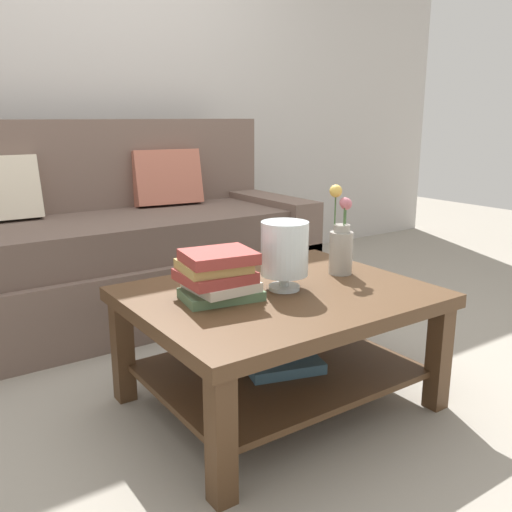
% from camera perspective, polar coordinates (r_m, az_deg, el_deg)
% --- Properties ---
extents(ground_plane, '(10.00, 10.00, 0.00)m').
position_cam_1_polar(ground_plane, '(2.49, -3.62, -11.46)').
color(ground_plane, gray).
extents(back_wall, '(6.40, 0.12, 2.70)m').
position_cam_1_polar(back_wall, '(3.77, -17.73, 17.76)').
color(back_wall, '#BCB7B2').
rests_on(back_wall, ground).
extents(couch, '(2.20, 0.90, 1.06)m').
position_cam_1_polar(couch, '(3.12, -15.11, 0.53)').
color(couch, brown).
rests_on(couch, ground).
extents(coffee_table, '(1.06, 0.84, 0.45)m').
position_cam_1_polar(coffee_table, '(2.08, 2.37, -6.94)').
color(coffee_table, '#4C331E').
rests_on(coffee_table, ground).
extents(book_stack_main, '(0.29, 0.25, 0.17)m').
position_cam_1_polar(book_stack_main, '(1.92, -3.97, -1.97)').
color(book_stack_main, '#51704C').
rests_on(book_stack_main, coffee_table).
extents(glass_hurricane_vase, '(0.17, 0.17, 0.25)m').
position_cam_1_polar(glass_hurricane_vase, '(2.01, 2.97, 0.60)').
color(glass_hurricane_vase, silver).
rests_on(glass_hurricane_vase, coffee_table).
extents(flower_pitcher, '(0.09, 0.09, 0.36)m').
position_cam_1_polar(flower_pitcher, '(2.25, 8.77, 1.36)').
color(flower_pitcher, '#9E998E').
rests_on(flower_pitcher, coffee_table).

